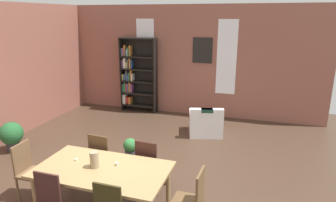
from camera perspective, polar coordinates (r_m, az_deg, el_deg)
The scene contains 18 objects.
ground_plane at distance 5.59m, azimuth -8.45°, elevation -15.44°, with size 10.95×10.95×0.00m, color #433023.
back_wall_brick at distance 8.88m, azimuth 3.26°, elevation 7.64°, with size 7.95×0.12×3.20m, color #935748.
window_pane_0 at distance 9.17m, azimuth -4.29°, elevation 8.90°, with size 0.55×0.02×2.08m, color white.
window_pane_1 at distance 8.57m, azimuth 11.13°, elevation 8.13°, with size 0.55×0.02×2.08m, color white.
dining_table at distance 4.61m, azimuth -12.37°, elevation -13.24°, with size 1.94×1.07×0.75m.
vase_on_table at distance 4.57m, azimuth -13.87°, elevation -10.79°, with size 0.13×0.13×0.24m, color #998466.
tealight_candle_0 at distance 4.60m, azimuth -9.72°, elevation -11.75°, with size 0.04×0.04×0.05m, color silver.
tealight_candle_1 at distance 4.65m, azimuth -13.47°, elevation -11.65°, with size 0.04×0.04×0.04m, color silver.
tealight_candle_2 at distance 4.88m, azimuth -17.11°, elevation -10.65°, with size 0.04×0.04×0.03m, color silver.
dining_chair_far_left at distance 5.46m, azimuth -12.37°, elevation -10.28°, with size 0.43×0.43×0.95m.
dining_chair_head_left at distance 5.43m, azimuth -24.98°, elevation -11.71°, with size 0.41×0.41×0.95m.
dining_chair_head_right at distance 4.26m, azimuth 4.54°, elevation -18.19°, with size 0.41×0.41×0.95m.
dining_chair_far_right at distance 5.12m, azimuth -3.65°, elevation -11.83°, with size 0.43×0.43×0.95m.
bookshelf_tall at distance 9.23m, azimuth -6.19°, elevation 4.98°, with size 1.12×0.28×2.26m.
armchair_white at distance 7.59m, azimuth 7.16°, elevation -4.27°, with size 0.98×0.98×0.75m.
potted_plant_by_shelf at distance 6.30m, azimuth -7.21°, elevation -8.93°, with size 0.29×0.29×0.47m.
potted_plant_corner at distance 7.44m, azimuth -27.68°, elevation -5.74°, with size 0.50×0.50×0.66m.
framed_picture at distance 8.65m, azimuth 6.60°, elevation 9.56°, with size 0.56×0.03×0.72m, color black.
Camera 1 is at (2.18, -4.24, 2.91)m, focal length 31.96 mm.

